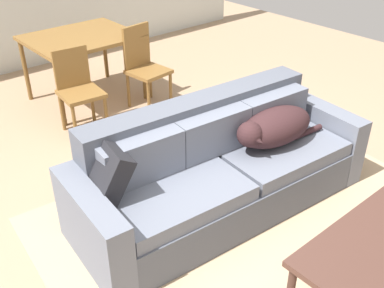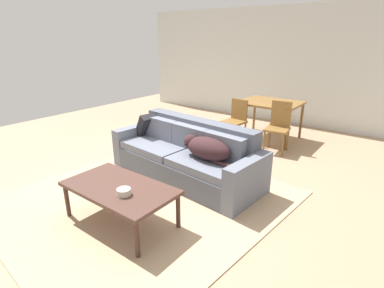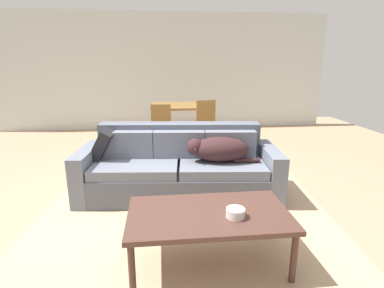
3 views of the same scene
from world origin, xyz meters
name	(u,v)px [view 3 (image 3 of 3)]	position (x,y,z in m)	size (l,w,h in m)	color
ground_plane	(166,195)	(0.00, 0.00, 0.00)	(10.00, 10.00, 0.00)	tan
back_partition	(161,72)	(0.00, 4.00, 1.35)	(8.00, 0.12, 2.70)	silver
area_rug	(185,230)	(0.16, -0.83, 0.01)	(3.10, 3.31, 0.01)	tan
couch	(179,168)	(0.17, 0.05, 0.33)	(2.45, 1.10, 0.85)	#535965
dog_on_left_cushion	(218,149)	(0.61, -0.09, 0.61)	(0.85, 0.42, 0.29)	#361F21
throw_pillow_by_left_arm	(104,144)	(-0.74, 0.19, 0.63)	(0.13, 0.38, 0.38)	black
coffee_table	(209,217)	(0.31, -1.34, 0.41)	(1.27, 0.71, 0.46)	#4D3128
bowl_on_coffee_table	(235,213)	(0.50, -1.43, 0.49)	(0.15, 0.15, 0.07)	silver
dining_table	(181,109)	(0.37, 2.52, 0.70)	(1.16, 0.97, 0.77)	brown
dining_chair_near_left	(161,126)	(-0.05, 1.89, 0.48)	(0.44, 0.44, 0.86)	brown
dining_chair_near_right	(207,123)	(0.81, 1.95, 0.50)	(0.44, 0.44, 0.92)	brown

